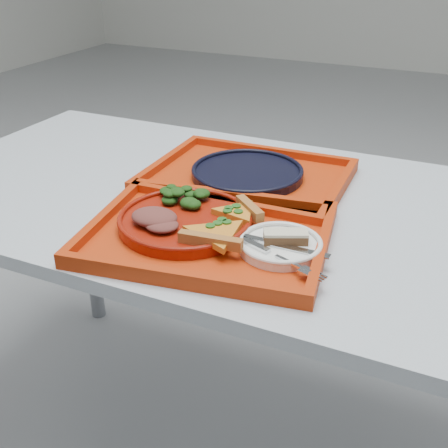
% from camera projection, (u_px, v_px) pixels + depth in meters
% --- Properties ---
extents(ground, '(10.00, 10.00, 0.00)m').
position_uv_depth(ground, '(243.00, 442.00, 1.58)').
color(ground, '#92959A').
rests_on(ground, ground).
extents(table, '(1.60, 0.80, 0.75)m').
position_uv_depth(table, '(247.00, 231.00, 1.26)').
color(table, '#A2ACB6').
rests_on(table, ground).
extents(tray_main, '(0.50, 0.41, 0.01)m').
position_uv_depth(tray_main, '(208.00, 237.00, 1.07)').
color(tray_main, '#AB2B09').
rests_on(tray_main, table).
extents(tray_far, '(0.46, 0.36, 0.01)m').
position_uv_depth(tray_far, '(247.00, 179.00, 1.32)').
color(tray_far, '#AB2B09').
rests_on(tray_far, table).
extents(dinner_plate, '(0.26, 0.26, 0.02)m').
position_uv_depth(dinner_plate, '(185.00, 222.00, 1.09)').
color(dinner_plate, maroon).
rests_on(dinner_plate, tray_main).
extents(side_plate, '(0.15, 0.15, 0.01)m').
position_uv_depth(side_plate, '(280.00, 247.00, 1.01)').
color(side_plate, white).
rests_on(side_plate, tray_main).
extents(navy_plate, '(0.26, 0.26, 0.02)m').
position_uv_depth(navy_plate, '(247.00, 174.00, 1.31)').
color(navy_plate, black).
rests_on(navy_plate, tray_far).
extents(pizza_slice_a, '(0.13, 0.14, 0.02)m').
position_uv_depth(pizza_slice_a, '(216.00, 232.00, 1.02)').
color(pizza_slice_a, gold).
rests_on(pizza_slice_a, dinner_plate).
extents(pizza_slice_b, '(0.14, 0.14, 0.02)m').
position_uv_depth(pizza_slice_b, '(238.00, 211.00, 1.10)').
color(pizza_slice_b, gold).
rests_on(pizza_slice_b, dinner_plate).
extents(salad_heap, '(0.09, 0.08, 0.04)m').
position_uv_depth(salad_heap, '(184.00, 190.00, 1.15)').
color(salad_heap, black).
rests_on(salad_heap, dinner_plate).
extents(meat_portion, '(0.09, 0.07, 0.03)m').
position_uv_depth(meat_portion, '(154.00, 217.00, 1.06)').
color(meat_portion, brown).
rests_on(meat_portion, dinner_plate).
extents(dessert_bar, '(0.08, 0.06, 0.02)m').
position_uv_depth(dessert_bar, '(286.00, 237.00, 1.01)').
color(dessert_bar, '#472617').
rests_on(dessert_bar, side_plate).
extents(knife, '(0.19, 0.02, 0.01)m').
position_uv_depth(knife, '(280.00, 245.00, 1.00)').
color(knife, silver).
rests_on(knife, side_plate).
extents(fork, '(0.18, 0.09, 0.01)m').
position_uv_depth(fork, '(275.00, 255.00, 0.97)').
color(fork, silver).
rests_on(fork, side_plate).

